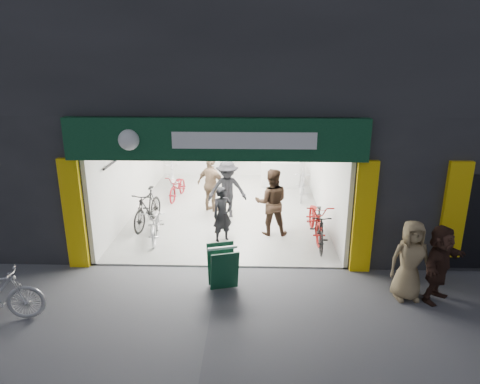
{
  "coord_description": "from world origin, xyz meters",
  "views": [
    {
      "loc": [
        0.8,
        -8.97,
        4.71
      ],
      "look_at": [
        0.46,
        1.5,
        1.38
      ],
      "focal_mm": 32.0,
      "sensor_mm": 36.0,
      "label": 1
    }
  ],
  "objects_px": {
    "sandwich_board": "(223,266)",
    "bike_left_front": "(156,223)",
    "pedestrian_near": "(410,260)",
    "bike_right_front": "(319,229)"
  },
  "relations": [
    {
      "from": "bike_left_front",
      "to": "pedestrian_near",
      "type": "height_order",
      "value": "pedestrian_near"
    },
    {
      "from": "bike_left_front",
      "to": "pedestrian_near",
      "type": "relative_size",
      "value": 1.03
    },
    {
      "from": "bike_right_front",
      "to": "sandwich_board",
      "type": "distance_m",
      "value": 3.13
    },
    {
      "from": "bike_left_front",
      "to": "bike_right_front",
      "type": "height_order",
      "value": "bike_right_front"
    },
    {
      "from": "bike_left_front",
      "to": "bike_right_front",
      "type": "xyz_separation_m",
      "value": [
        4.3,
        -0.41,
        0.05
      ]
    },
    {
      "from": "bike_right_front",
      "to": "pedestrian_near",
      "type": "bearing_deg",
      "value": -56.34
    },
    {
      "from": "bike_left_front",
      "to": "bike_right_front",
      "type": "relative_size",
      "value": 1.03
    },
    {
      "from": "bike_left_front",
      "to": "pedestrian_near",
      "type": "bearing_deg",
      "value": -33.48
    },
    {
      "from": "bike_right_front",
      "to": "bike_left_front",
      "type": "bearing_deg",
      "value": 177.17
    },
    {
      "from": "sandwich_board",
      "to": "bike_left_front",
      "type": "bearing_deg",
      "value": 112.59
    }
  ]
}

